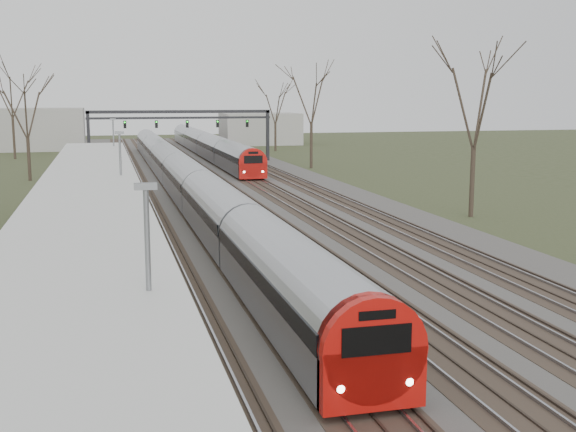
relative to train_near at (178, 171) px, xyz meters
name	(u,v)px	position (x,y,z in m)	size (l,w,h in m)	color
track_bed	(223,197)	(2.76, -5.91, -1.42)	(24.00, 160.00, 0.22)	#474442
platform	(94,241)	(-6.55, -23.41, -0.98)	(3.50, 69.00, 1.00)	#9E9B93
canopy	(89,183)	(-6.55, -27.93, 2.45)	(4.10, 50.00, 3.11)	slate
signal_gantry	(181,120)	(2.79, 24.08, 3.43)	(21.00, 0.59, 6.08)	black
tree_east_far	(476,101)	(16.50, -18.91, 5.81)	(5.00, 5.00, 10.30)	#2D231C
train_near	(178,171)	(0.00, 0.00, 0.00)	(2.62, 90.21, 3.05)	#9799A0
train_far	(207,145)	(7.00, 33.21, 0.00)	(2.62, 60.21, 3.05)	#9799A0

